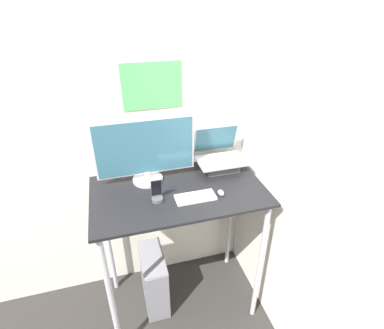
{
  "coord_description": "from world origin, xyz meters",
  "views": [
    {
      "loc": [
        -0.37,
        -1.27,
        2.27
      ],
      "look_at": [
        0.09,
        0.33,
        1.31
      ],
      "focal_mm": 28.0,
      "sensor_mm": 36.0,
      "label": 1
    }
  ],
  "objects_px": {
    "cell_phone": "(157,195)",
    "mouse": "(221,193)",
    "keyboard": "(195,197)",
    "laptop": "(220,159)",
    "computer_tower": "(154,279)",
    "monitor": "(145,152)"
  },
  "relations": [
    {
      "from": "cell_phone",
      "to": "mouse",
      "type": "bearing_deg",
      "value": -7.04
    },
    {
      "from": "cell_phone",
      "to": "keyboard",
      "type": "bearing_deg",
      "value": -10.68
    },
    {
      "from": "laptop",
      "to": "mouse",
      "type": "distance_m",
      "value": 0.35
    },
    {
      "from": "cell_phone",
      "to": "laptop",
      "type": "bearing_deg",
      "value": 27.74
    },
    {
      "from": "keyboard",
      "to": "computer_tower",
      "type": "distance_m",
      "value": 0.95
    },
    {
      "from": "laptop",
      "to": "monitor",
      "type": "height_order",
      "value": "monitor"
    },
    {
      "from": "laptop",
      "to": "computer_tower",
      "type": "relative_size",
      "value": 0.68
    },
    {
      "from": "mouse",
      "to": "computer_tower",
      "type": "xyz_separation_m",
      "value": [
        -0.46,
        0.18,
        -0.89
      ]
    },
    {
      "from": "keyboard",
      "to": "mouse",
      "type": "relative_size",
      "value": 4.22
    },
    {
      "from": "laptop",
      "to": "cell_phone",
      "type": "height_order",
      "value": "laptop"
    },
    {
      "from": "laptop",
      "to": "monitor",
      "type": "distance_m",
      "value": 0.56
    },
    {
      "from": "keyboard",
      "to": "computer_tower",
      "type": "bearing_deg",
      "value": 148.84
    },
    {
      "from": "mouse",
      "to": "computer_tower",
      "type": "distance_m",
      "value": 1.02
    },
    {
      "from": "monitor",
      "to": "keyboard",
      "type": "xyz_separation_m",
      "value": [
        0.26,
        -0.29,
        -0.21
      ]
    },
    {
      "from": "mouse",
      "to": "cell_phone",
      "type": "height_order",
      "value": "cell_phone"
    },
    {
      "from": "monitor",
      "to": "cell_phone",
      "type": "distance_m",
      "value": 0.31
    },
    {
      "from": "keyboard",
      "to": "computer_tower",
      "type": "height_order",
      "value": "keyboard"
    },
    {
      "from": "laptop",
      "to": "keyboard",
      "type": "height_order",
      "value": "laptop"
    },
    {
      "from": "mouse",
      "to": "cell_phone",
      "type": "relative_size",
      "value": 0.39
    },
    {
      "from": "monitor",
      "to": "mouse",
      "type": "distance_m",
      "value": 0.56
    },
    {
      "from": "monitor",
      "to": "keyboard",
      "type": "distance_m",
      "value": 0.45
    },
    {
      "from": "keyboard",
      "to": "cell_phone",
      "type": "xyz_separation_m",
      "value": [
        -0.24,
        0.04,
        0.04
      ]
    }
  ]
}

